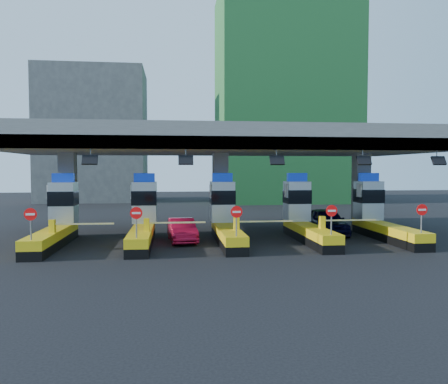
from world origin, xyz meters
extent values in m
plane|color=black|center=(0.00, 0.00, 0.00)|extent=(120.00, 120.00, 0.00)
cube|color=slate|center=(0.00, 3.00, 6.25)|extent=(28.00, 12.00, 1.50)
cube|color=#4C4C49|center=(0.00, -2.70, 5.85)|extent=(28.00, 0.60, 0.70)
cube|color=slate|center=(-10.00, 3.00, 2.75)|extent=(1.00, 1.00, 5.50)
cube|color=slate|center=(0.00, 3.00, 2.75)|extent=(1.00, 1.00, 5.50)
cube|color=slate|center=(10.00, 3.00, 2.75)|extent=(1.00, 1.00, 5.50)
cylinder|color=slate|center=(-7.50, -2.70, 5.25)|extent=(0.06, 0.06, 0.50)
cube|color=black|center=(-7.50, -2.90, 4.90)|extent=(0.80, 0.38, 0.54)
cylinder|color=slate|center=(-2.50, -2.70, 5.25)|extent=(0.06, 0.06, 0.50)
cube|color=black|center=(-2.50, -2.90, 4.90)|extent=(0.80, 0.38, 0.54)
cylinder|color=slate|center=(2.50, -2.70, 5.25)|extent=(0.06, 0.06, 0.50)
cube|color=black|center=(2.50, -2.90, 4.90)|extent=(0.80, 0.38, 0.54)
cylinder|color=slate|center=(7.50, -2.70, 5.25)|extent=(0.06, 0.06, 0.50)
cube|color=black|center=(7.50, -2.90, 4.90)|extent=(0.80, 0.38, 0.54)
cylinder|color=slate|center=(12.00, -2.70, 5.25)|extent=(0.06, 0.06, 0.50)
cube|color=black|center=(12.00, -2.90, 4.90)|extent=(0.80, 0.38, 0.54)
cube|color=black|center=(-10.00, -1.00, 0.25)|extent=(1.20, 8.00, 0.50)
cube|color=#E5B70C|center=(-10.00, -1.00, 0.75)|extent=(1.20, 8.00, 0.50)
cube|color=#9EA3A8|center=(-10.00, 1.80, 2.30)|extent=(1.50, 1.50, 2.60)
cube|color=black|center=(-10.00, 1.78, 2.60)|extent=(1.56, 1.56, 0.90)
cube|color=#0C2DBF|center=(-10.00, 1.80, 3.88)|extent=(1.30, 0.35, 0.55)
cube|color=white|center=(-10.80, 1.50, 3.00)|extent=(0.06, 0.70, 0.90)
cylinder|color=slate|center=(-10.00, -4.60, 1.65)|extent=(0.07, 0.07, 1.30)
cylinder|color=red|center=(-10.00, -4.63, 2.25)|extent=(0.60, 0.04, 0.60)
cube|color=white|center=(-10.00, -4.65, 2.25)|extent=(0.42, 0.02, 0.10)
cube|color=#E5B70C|center=(-9.65, -2.20, 1.35)|extent=(0.30, 0.35, 0.70)
cube|color=white|center=(-8.00, -2.20, 1.45)|extent=(3.20, 0.08, 0.08)
cube|color=black|center=(-5.00, -1.00, 0.25)|extent=(1.20, 8.00, 0.50)
cube|color=#E5B70C|center=(-5.00, -1.00, 0.75)|extent=(1.20, 8.00, 0.50)
cube|color=#9EA3A8|center=(-5.00, 1.80, 2.30)|extent=(1.50, 1.50, 2.60)
cube|color=black|center=(-5.00, 1.78, 2.60)|extent=(1.56, 1.56, 0.90)
cube|color=#0C2DBF|center=(-5.00, 1.80, 3.88)|extent=(1.30, 0.35, 0.55)
cube|color=white|center=(-5.80, 1.50, 3.00)|extent=(0.06, 0.70, 0.90)
cylinder|color=slate|center=(-5.00, -4.60, 1.65)|extent=(0.07, 0.07, 1.30)
cylinder|color=red|center=(-5.00, -4.63, 2.25)|extent=(0.60, 0.04, 0.60)
cube|color=white|center=(-5.00, -4.65, 2.25)|extent=(0.42, 0.02, 0.10)
cube|color=#E5B70C|center=(-4.65, -2.20, 1.35)|extent=(0.30, 0.35, 0.70)
cube|color=white|center=(-3.00, -2.20, 1.45)|extent=(3.20, 0.08, 0.08)
cube|color=black|center=(0.00, -1.00, 0.25)|extent=(1.20, 8.00, 0.50)
cube|color=#E5B70C|center=(0.00, -1.00, 0.75)|extent=(1.20, 8.00, 0.50)
cube|color=#9EA3A8|center=(0.00, 1.80, 2.30)|extent=(1.50, 1.50, 2.60)
cube|color=black|center=(0.00, 1.78, 2.60)|extent=(1.56, 1.56, 0.90)
cube|color=#0C2DBF|center=(0.00, 1.80, 3.88)|extent=(1.30, 0.35, 0.55)
cube|color=white|center=(-0.80, 1.50, 3.00)|extent=(0.06, 0.70, 0.90)
cylinder|color=slate|center=(0.00, -4.60, 1.65)|extent=(0.07, 0.07, 1.30)
cylinder|color=red|center=(0.00, -4.63, 2.25)|extent=(0.60, 0.04, 0.60)
cube|color=white|center=(0.00, -4.65, 2.25)|extent=(0.42, 0.02, 0.10)
cube|color=#E5B70C|center=(0.35, -2.20, 1.35)|extent=(0.30, 0.35, 0.70)
cube|color=white|center=(2.00, -2.20, 1.45)|extent=(3.20, 0.08, 0.08)
cube|color=black|center=(5.00, -1.00, 0.25)|extent=(1.20, 8.00, 0.50)
cube|color=#E5B70C|center=(5.00, -1.00, 0.75)|extent=(1.20, 8.00, 0.50)
cube|color=#9EA3A8|center=(5.00, 1.80, 2.30)|extent=(1.50, 1.50, 2.60)
cube|color=black|center=(5.00, 1.78, 2.60)|extent=(1.56, 1.56, 0.90)
cube|color=#0C2DBF|center=(5.00, 1.80, 3.88)|extent=(1.30, 0.35, 0.55)
cube|color=white|center=(4.20, 1.50, 3.00)|extent=(0.06, 0.70, 0.90)
cylinder|color=slate|center=(5.00, -4.60, 1.65)|extent=(0.07, 0.07, 1.30)
cylinder|color=red|center=(5.00, -4.63, 2.25)|extent=(0.60, 0.04, 0.60)
cube|color=white|center=(5.00, -4.65, 2.25)|extent=(0.42, 0.02, 0.10)
cube|color=#E5B70C|center=(5.35, -2.20, 1.35)|extent=(0.30, 0.35, 0.70)
cube|color=white|center=(7.00, -2.20, 1.45)|extent=(3.20, 0.08, 0.08)
cube|color=black|center=(10.00, -1.00, 0.25)|extent=(1.20, 8.00, 0.50)
cube|color=#E5B70C|center=(10.00, -1.00, 0.75)|extent=(1.20, 8.00, 0.50)
cube|color=#9EA3A8|center=(10.00, 1.80, 2.30)|extent=(1.50, 1.50, 2.60)
cube|color=black|center=(10.00, 1.78, 2.60)|extent=(1.56, 1.56, 0.90)
cube|color=#0C2DBF|center=(10.00, 1.80, 3.88)|extent=(1.30, 0.35, 0.55)
cube|color=white|center=(9.20, 1.50, 3.00)|extent=(0.06, 0.70, 0.90)
cylinder|color=slate|center=(10.00, -4.60, 1.65)|extent=(0.07, 0.07, 1.30)
cylinder|color=red|center=(10.00, -4.63, 2.25)|extent=(0.60, 0.04, 0.60)
cube|color=white|center=(10.00, -4.65, 2.25)|extent=(0.42, 0.02, 0.10)
cube|color=#E5B70C|center=(10.35, -2.20, 1.35)|extent=(0.30, 0.35, 0.70)
cube|color=white|center=(12.00, -2.20, 1.45)|extent=(3.20, 0.08, 0.08)
cube|color=#1E5926|center=(12.00, 32.00, 14.00)|extent=(18.00, 12.00, 28.00)
cube|color=#4C4C49|center=(-14.00, 36.00, 9.00)|extent=(14.00, 10.00, 18.00)
imported|color=black|center=(7.13, 2.03, 0.88)|extent=(2.29, 5.23, 1.75)
imported|color=#B10D2D|center=(-2.66, 0.10, 0.70)|extent=(1.90, 4.38, 1.40)
camera|label=1|loc=(-3.20, -26.40, 4.41)|focal=35.00mm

